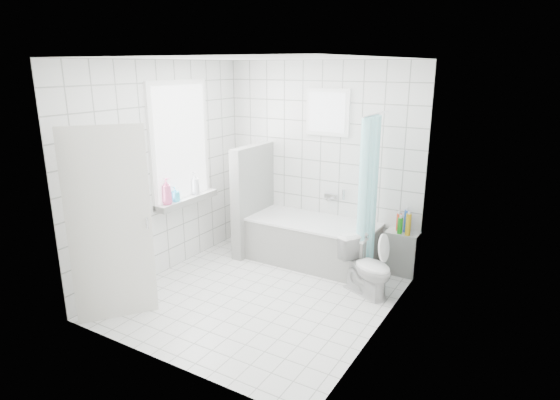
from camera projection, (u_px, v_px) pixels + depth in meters
The scene contains 19 objects.
ground at pixel (260, 294), 5.37m from camera, with size 3.00×3.00×0.00m, color white.
ceiling at pixel (257, 58), 4.65m from camera, with size 3.00×3.00×0.00m, color white.
wall_back at pixel (320, 161), 6.25m from camera, with size 2.80×0.02×2.60m, color white.
wall_front at pixel (157, 224), 3.77m from camera, with size 2.80×0.02×2.60m, color white.
wall_left at pixel (163, 170), 5.70m from camera, with size 0.02×3.00×2.60m, color white.
wall_right at pixel (386, 204), 4.32m from camera, with size 0.02×3.00×2.60m, color white.
window_left at pixel (181, 143), 5.84m from camera, with size 0.01×0.90×1.40m, color white.
window_back at pixel (327, 112), 5.98m from camera, with size 0.50×0.01×0.50m, color white.
window_sill at pixel (187, 200), 6.03m from camera, with size 0.18×1.02×0.08m, color white.
door at pixel (110, 226), 4.63m from camera, with size 0.04×0.80×2.00m, color silver.
bathtub at pixel (313, 242), 6.18m from camera, with size 1.68×0.77×0.58m.
partition_wall at pixel (253, 199), 6.45m from camera, with size 0.15×0.85×1.50m, color white.
tiled_ledge at pixel (401, 253), 5.84m from camera, with size 0.40×0.24×0.55m, color white.
toilet at pixel (367, 267), 5.31m from camera, with size 0.37×0.65×0.66m, color white.
curtain_rod at pixel (376, 114), 5.30m from camera, with size 0.02×0.02×0.80m, color silver.
shower_curtain at pixel (368, 193), 5.44m from camera, with size 0.14×0.48×1.78m, color #55F5F9, non-canonical shape.
tub_faucet at pixel (331, 196), 6.25m from camera, with size 0.18×0.06×0.06m, color silver.
sill_bottles at pixel (179, 189), 5.84m from camera, with size 0.18×0.68×0.33m.
ledge_bottles at pixel (404, 223), 5.71m from camera, with size 0.21×0.17×0.28m.
Camera 1 is at (2.68, -4.06, 2.54)m, focal length 30.00 mm.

